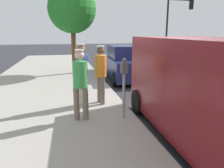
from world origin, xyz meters
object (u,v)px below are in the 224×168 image
object	(u,v)px
pedestrian_in_orange	(101,71)
street_tree	(72,9)
parking_meter_near	(124,78)
traffic_light_corner	(176,18)
parked_van	(219,91)
parked_sedan_behind	(126,63)
pedestrian_in_blue	(82,71)
pedestrian_in_green	(80,80)

from	to	relation	value
pedestrian_in_orange	street_tree	distance (m)	5.77
parking_meter_near	traffic_light_corner	bearing A→B (deg)	-123.34
parked_van	street_tree	bearing A→B (deg)	-73.69
parked_sedan_behind	parking_meter_near	bearing A→B (deg)	73.08
pedestrian_in_blue	street_tree	distance (m)	5.83
parked_sedan_behind	traffic_light_corner	bearing A→B (deg)	-132.64
parked_sedan_behind	traffic_light_corner	xyz separation A→B (m)	(-6.70, -7.28, 2.77)
parking_meter_near	parked_van	bearing A→B (deg)	135.73
parking_meter_near	parked_sedan_behind	distance (m)	5.68
pedestrian_in_blue	parked_van	bearing A→B (deg)	132.60
pedestrian_in_green	parked_van	size ratio (longest dim) A/B	0.33
pedestrian_in_orange	pedestrian_in_blue	world-z (taller)	pedestrian_in_blue
pedestrian_in_orange	parked_van	size ratio (longest dim) A/B	0.33
pedestrian_in_green	pedestrian_in_blue	bearing A→B (deg)	-96.87
pedestrian_in_green	parked_van	distance (m)	3.01
pedestrian_in_green	traffic_light_corner	xyz separation A→B (m)	(-9.40, -12.55, 2.37)
parking_meter_near	pedestrian_in_blue	xyz separation A→B (m)	(0.92, -1.17, 0.01)
pedestrian_in_green	street_tree	size ratio (longest dim) A/B	0.38
pedestrian_in_green	parked_van	xyz separation A→B (m)	(-2.55, 1.61, 0.01)
pedestrian_in_blue	parked_sedan_behind	distance (m)	4.98
pedestrian_in_green	pedestrian_in_blue	world-z (taller)	pedestrian_in_blue
street_tree	pedestrian_in_blue	bearing A→B (deg)	89.21
parking_meter_near	traffic_light_corner	distance (m)	15.37
parking_meter_near	parked_sedan_behind	bearing A→B (deg)	-106.92
pedestrian_in_orange	parked_sedan_behind	xyz separation A→B (m)	(-2.00, -4.13, -0.40)
pedestrian_in_green	parking_meter_near	bearing A→B (deg)	172.28
street_tree	parking_meter_near	bearing A→B (deg)	97.37
pedestrian_in_orange	pedestrian_in_green	world-z (taller)	pedestrian_in_orange
parking_meter_near	parked_van	distance (m)	2.10
pedestrian_in_orange	street_tree	size ratio (longest dim) A/B	0.39
traffic_light_corner	street_tree	world-z (taller)	traffic_light_corner
parked_van	street_tree	size ratio (longest dim) A/B	1.17
pedestrian_in_orange	traffic_light_corner	bearing A→B (deg)	-127.32
traffic_light_corner	parked_sedan_behind	bearing A→B (deg)	47.36
parked_van	parked_sedan_behind	size ratio (longest dim) A/B	1.18
pedestrian_in_green	street_tree	bearing A→B (deg)	-91.77
pedestrian_in_orange	parking_meter_near	bearing A→B (deg)	105.31
pedestrian_in_orange	pedestrian_in_green	size ratio (longest dim) A/B	1.01
pedestrian_in_orange	pedestrian_in_blue	xyz separation A→B (m)	(0.57, 0.11, 0.04)
parked_sedan_behind	pedestrian_in_green	bearing A→B (deg)	62.92
pedestrian_in_blue	pedestrian_in_orange	bearing A→B (deg)	-169.41
pedestrian_in_orange	parked_sedan_behind	bearing A→B (deg)	-115.79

